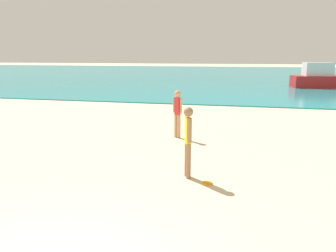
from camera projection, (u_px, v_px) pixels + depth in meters
name	position (u px, v px, depth m)	size (l,w,h in m)	color
water	(224.00, 74.00, 45.70)	(160.00, 60.00, 0.06)	teal
person_standing	(188.00, 138.00, 6.85)	(0.21, 0.34, 1.59)	#936B4C
frisbee	(207.00, 183.00, 6.67)	(0.23, 0.23, 0.03)	orange
person_distant	(177.00, 111.00, 10.24)	(0.33, 0.21, 1.57)	tan
boat_near	(327.00, 79.00, 25.91)	(6.19, 2.66, 2.04)	red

